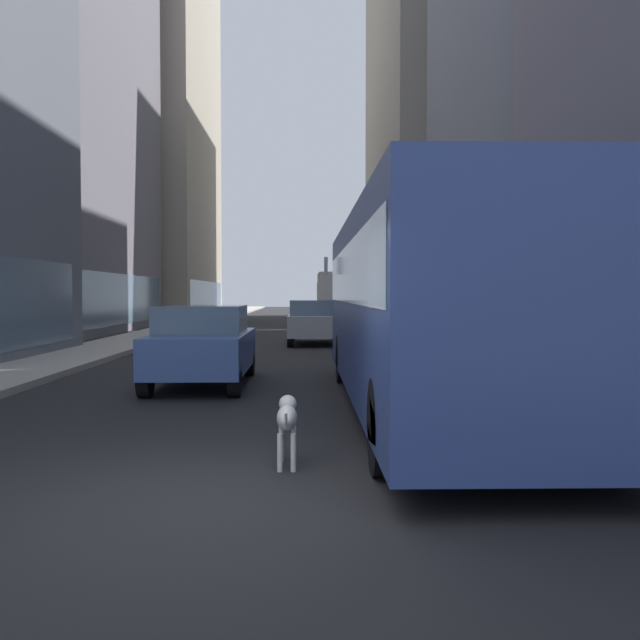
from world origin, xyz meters
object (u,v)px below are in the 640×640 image
at_px(transit_bus, 426,299).
at_px(car_grey_wagon, 331,308).
at_px(car_blue_hatchback, 203,345).
at_px(dalmatian_dog, 287,418).
at_px(pedestrian_with_handbag, 585,339).
at_px(box_truck, 337,297).
at_px(car_silver_sedan, 314,322).

height_order(transit_bus, car_grey_wagon, transit_bus).
bearing_deg(transit_bus, car_blue_hatchback, 142.72).
bearing_deg(dalmatian_dog, pedestrian_with_handbag, 45.82).
height_order(box_truck, pedestrian_with_handbag, box_truck).
height_order(car_silver_sedan, car_blue_hatchback, same).
distance_m(car_grey_wagon, box_truck, 9.85).
xyz_separation_m(transit_bus, dalmatian_dog, (-2.14, -3.70, -1.26)).
bearing_deg(transit_bus, car_silver_sedan, 96.10).
relative_size(car_grey_wagon, car_blue_hatchback, 1.12).
xyz_separation_m(car_silver_sedan, box_truck, (1.60, 15.64, 0.84)).
distance_m(dalmatian_dog, pedestrian_with_handbag, 7.87).
relative_size(car_blue_hatchback, box_truck, 0.57).
relative_size(dalmatian_dog, pedestrian_with_handbag, 0.57).
relative_size(car_silver_sedan, dalmatian_dog, 4.50).
distance_m(car_grey_wagon, car_silver_sedan, 25.50).
bearing_deg(car_silver_sedan, pedestrian_with_handbag, -69.30).
distance_m(transit_bus, pedestrian_with_handbag, 3.93).
xyz_separation_m(car_blue_hatchback, dalmatian_dog, (1.86, -6.75, -0.31)).
bearing_deg(car_silver_sedan, transit_bus, -83.90).
height_order(transit_bus, car_blue_hatchback, transit_bus).
xyz_separation_m(box_truck, dalmatian_dog, (-2.14, -34.32, -1.15)).
bearing_deg(car_silver_sedan, box_truck, 84.16).
distance_m(car_silver_sedan, box_truck, 15.74).
bearing_deg(car_grey_wagon, dalmatian_dog, -92.78).
bearing_deg(car_grey_wagon, car_silver_sedan, -93.60).
bearing_deg(car_grey_wagon, pedestrian_with_handbag, -85.05).
distance_m(transit_bus, car_silver_sedan, 15.09).
bearing_deg(car_blue_hatchback, transit_bus, -37.28).
bearing_deg(car_blue_hatchback, car_silver_sedan, 78.63).
relative_size(transit_bus, box_truck, 1.54).
relative_size(transit_bus, car_silver_sedan, 2.66).
bearing_deg(dalmatian_dog, box_truck, 86.43).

